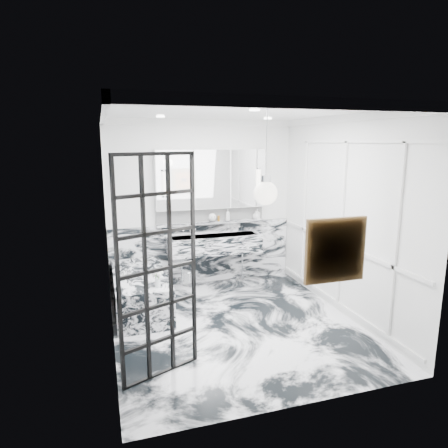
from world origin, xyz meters
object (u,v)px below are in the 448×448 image
object	(u,v)px
trough_sink	(214,244)
bathtub	(141,291)
mirror_cabinet	(211,179)
crittall_door	(158,270)

from	to	relation	value
trough_sink	bathtub	size ratio (longest dim) A/B	0.97
mirror_cabinet	bathtub	xyz separation A→B (m)	(-1.32, -0.83, -1.54)
trough_sink	crittall_door	bearing A→B (deg)	-117.83
trough_sink	mirror_cabinet	bearing A→B (deg)	90.00
trough_sink	bathtub	world-z (taller)	trough_sink
crittall_door	bathtub	distance (m)	1.98
crittall_door	bathtub	world-z (taller)	crittall_door
crittall_door	trough_sink	distance (m)	2.79
crittall_door	trough_sink	world-z (taller)	crittall_door
crittall_door	trough_sink	xyz separation A→B (m)	(1.28, 2.43, -0.43)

